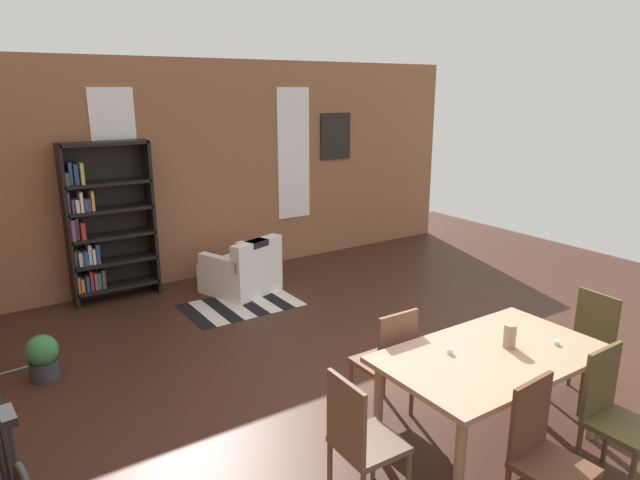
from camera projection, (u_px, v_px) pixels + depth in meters
ground_plane at (429, 410)px, 4.72m from camera, size 11.31×11.31×0.00m
back_wall_brick at (212, 170)px, 7.86m from camera, size 8.46×0.12×3.01m
window_pane_0 at (117, 167)px, 7.07m from camera, size 0.55×0.02×1.96m
window_pane_1 at (294, 154)px, 8.47m from camera, size 0.55×0.02×1.96m
dining_table at (492, 364)px, 4.09m from camera, size 1.68×0.98×0.76m
vase_on_table at (510, 336)px, 4.13m from camera, size 0.09×0.09×0.18m
tealight_candle_0 at (450, 351)px, 4.05m from camera, size 0.04×0.04×0.04m
tealight_candle_1 at (556, 343)px, 4.19m from camera, size 0.04×0.04×0.03m
dining_chair_near_right at (613, 413)px, 3.76m from camera, size 0.40×0.40×0.95m
dining_chair_head_left at (360, 439)px, 3.48m from camera, size 0.41×0.41×0.95m
dining_chair_far_left at (388, 359)px, 4.50m from camera, size 0.40×0.40×0.95m
dining_chair_near_left at (544, 453)px, 3.35m from camera, size 0.43×0.43×0.95m
dining_chair_head_right at (586, 344)px, 4.78m from camera, size 0.42×0.42×0.95m
bookshelf_tall at (104, 224)px, 6.95m from camera, size 1.06×0.31×2.00m
armchair_white at (243, 271)px, 7.40m from camera, size 1.02×1.02×0.75m
bicycle_second at (14, 476)px, 3.39m from camera, size 0.44×1.72×0.90m
potted_plant_corner at (43, 357)px, 5.17m from camera, size 0.29×0.29×0.43m
striped_rug at (241, 305)px, 6.99m from camera, size 1.40×0.90×0.01m
framed_picture at (335, 136)px, 8.82m from camera, size 0.56×0.03×0.72m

